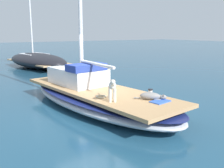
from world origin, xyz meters
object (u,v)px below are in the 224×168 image
object	(u,v)px
deck_winch	(150,93)
coiled_rope	(101,96)
deck_towel	(160,101)
moored_boat_far_astern	(37,60)
dog_white	(112,86)
sailboat_main	(97,98)
dog_grey	(152,96)

from	to	relation	value
deck_winch	coiled_rope	world-z (taller)	deck_winch
deck_towel	moored_boat_far_astern	distance (m)	13.51
moored_boat_far_astern	deck_winch	bearing A→B (deg)	-90.93
deck_winch	moored_boat_far_astern	size ratio (longest dim) A/B	0.03
dog_white	sailboat_main	bearing A→B (deg)	77.12
sailboat_main	coiled_rope	bearing A→B (deg)	-111.83
sailboat_main	deck_towel	size ratio (longest dim) A/B	13.41
coiled_rope	moored_boat_far_astern	xyz separation A→B (m)	(1.59, 12.15, -0.12)
coiled_rope	moored_boat_far_astern	world-z (taller)	moored_boat_far_astern
dog_white	moored_boat_far_astern	xyz separation A→B (m)	(1.53, 12.69, -0.52)
coiled_rope	moored_boat_far_astern	bearing A→B (deg)	82.56
moored_boat_far_astern	deck_towel	bearing A→B (deg)	-91.88
dog_white	moored_boat_far_astern	size ratio (longest dim) A/B	0.12
dog_grey	coiled_rope	size ratio (longest dim) A/B	2.29
dog_grey	deck_winch	size ratio (longest dim) A/B	3.53
dog_grey	moored_boat_far_astern	xyz separation A→B (m)	(0.50, 13.19, -0.21)
dog_white	deck_towel	distance (m)	1.42
dog_grey	deck_towel	distance (m)	0.33
dog_white	deck_winch	distance (m)	1.36
deck_winch	deck_towel	world-z (taller)	deck_winch
sailboat_main	dog_grey	size ratio (longest dim) A/B	10.12
deck_towel	moored_boat_far_astern	size ratio (longest dim) A/B	0.08
sailboat_main	deck_winch	world-z (taller)	deck_winch
moored_boat_far_astern	sailboat_main	bearing A→B (deg)	-95.99
moored_boat_far_astern	dog_grey	bearing A→B (deg)	-92.16
dog_grey	deck_towel	bearing A→B (deg)	-80.35
dog_white	deck_winch	world-z (taller)	dog_white
deck_winch	moored_boat_far_astern	distance (m)	12.80
sailboat_main	dog_grey	distance (m)	2.24
sailboat_main	dog_grey	world-z (taller)	dog_grey
moored_boat_far_astern	coiled_rope	bearing A→B (deg)	-97.44
sailboat_main	dog_white	distance (m)	1.80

